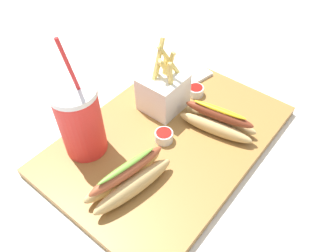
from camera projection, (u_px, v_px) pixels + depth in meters
ground_plane at (168, 145)px, 0.70m from camera, size 2.40×2.40×0.02m
food_tray at (168, 139)px, 0.69m from camera, size 0.49×0.34×0.02m
soda_cup at (80, 121)px, 0.60m from camera, size 0.08×0.08×0.25m
fries_basket at (163, 91)px, 0.71m from camera, size 0.09×0.08×0.16m
hot_dog_1 at (128, 178)px, 0.58m from camera, size 0.17×0.09×0.07m
hot_dog_2 at (218, 121)px, 0.68m from camera, size 0.08×0.17×0.06m
ketchup_cup_1 at (163, 135)px, 0.66m from camera, size 0.04×0.04×0.02m
ketchup_cup_2 at (196, 90)px, 0.76m from camera, size 0.04×0.04×0.02m
napkin_stack at (181, 72)px, 0.82m from camera, size 0.13×0.14×0.01m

